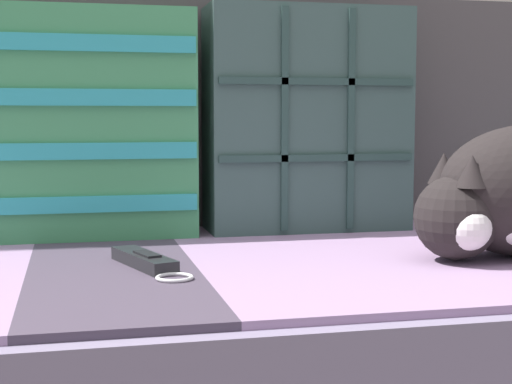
{
  "coord_description": "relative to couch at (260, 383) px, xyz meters",
  "views": [
    {
      "loc": [
        -0.28,
        -1.04,
        0.62
      ],
      "look_at": [
        -0.02,
        0.04,
        0.51
      ],
      "focal_mm": 55.0,
      "sensor_mm": 36.0,
      "label": 1
    }
  ],
  "objects": [
    {
      "name": "couch",
      "position": [
        0.0,
        0.0,
        0.0
      ],
      "size": [
        2.18,
        0.86,
        0.41
      ],
      "color": "brown",
      "rests_on": "ground_plane"
    },
    {
      "name": "throw_pillow_striped",
      "position": [
        -0.27,
        0.22,
        0.4
      ],
      "size": [
        0.4,
        0.14,
        0.39
      ],
      "color": "#3D8956",
      "rests_on": "couch"
    },
    {
      "name": "throw_pillow_quilted",
      "position": [
        0.14,
        0.22,
        0.41
      ],
      "size": [
        0.37,
        0.14,
        0.4
      ],
      "color": "#38514C",
      "rests_on": "couch"
    },
    {
      "name": "game_remote_near",
      "position": [
        -0.18,
        -0.09,
        0.22
      ],
      "size": [
        0.1,
        0.21,
        0.02
      ],
      "color": "black",
      "rests_on": "couch"
    },
    {
      "name": "sofa_backrest",
      "position": [
        0.0,
        0.36,
        0.43
      ],
      "size": [
        2.14,
        0.14,
        0.44
      ],
      "color": "#474242",
      "rests_on": "couch"
    }
  ]
}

